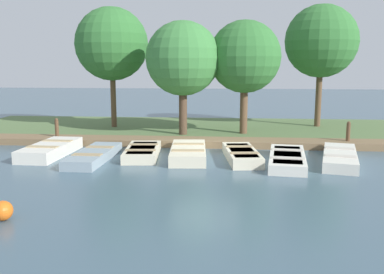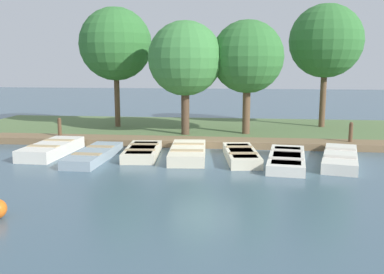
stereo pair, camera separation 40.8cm
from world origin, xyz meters
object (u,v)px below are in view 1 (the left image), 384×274
Objects in this scene: mooring_post_far at (348,134)px; buoy at (3,211)px; rowboat_2 at (143,152)px; rowboat_5 at (287,159)px; park_tree_right at (321,41)px; rowboat_1 at (94,155)px; park_tree_center at (245,57)px; park_tree_far_left at (112,44)px; rowboat_3 at (188,152)px; rowboat_4 at (242,155)px; mooring_post_near at (57,130)px; rowboat_6 at (340,157)px; rowboat_0 at (51,149)px; park_tree_left at (183,59)px.

mooring_post_far is 2.45× the size of buoy.
rowboat_2 reaches higher than rowboat_5.
rowboat_5 is at bearing 77.25° from rowboat_2.
park_tree_right is (-6.91, 7.33, 4.06)m from rowboat_2.
rowboat_1 is 0.67× the size of park_tree_center.
park_tree_far_left is 6.43m from park_tree_center.
rowboat_3 is 0.89× the size of rowboat_5.
rowboat_4 is 9.44m from park_tree_far_left.
mooring_post_near is at bearing -124.60° from rowboat_2.
mooring_post_far reaches higher than rowboat_3.
rowboat_6 is 0.71× the size of park_tree_center.
rowboat_3 is 0.54× the size of park_tree_far_left.
park_tree_right is at bearing -177.24° from mooring_post_far.
rowboat_0 is at bearing -56.82° from park_tree_center.
park_tree_far_left is at bearing 159.22° from mooring_post_near.
rowboat_5 is at bearing 71.92° from mooring_post_near.
rowboat_2 is 4.58m from mooring_post_near.
mooring_post_far is 12.58m from buoy.
rowboat_6 is at bearing 81.95° from rowboat_2.
rowboat_1 is at bearing -83.35° from rowboat_3.
rowboat_1 is 3.31× the size of mooring_post_far.
rowboat_5 is at bearing -66.39° from rowboat_6.
park_tree_center is at bearing 151.72° from rowboat_3.
park_tree_right is at bearing 95.88° from park_tree_far_left.
park_tree_center is (-2.18, -3.92, 2.95)m from mooring_post_far.
rowboat_1 is (0.59, 1.75, -0.05)m from rowboat_0.
rowboat_5 is at bearing -17.93° from park_tree_right.
park_tree_center is at bearing 125.32° from rowboat_0.
buoy is at bearing -19.80° from rowboat_2.
mooring_post_near is (-2.33, -0.70, 0.30)m from rowboat_0.
mooring_post_far reaches higher than rowboat_5.
rowboat_6 is at bearing 90.74° from rowboat_0.
park_tree_right is at bearing 128.14° from rowboat_2.
rowboat_3 is 8.28m from park_tree_far_left.
rowboat_1 is at bearing 73.55° from rowboat_0.
mooring_post_near is at bearing -161.11° from rowboat_0.
park_tree_right is at bearing 136.62° from rowboat_3.
park_tree_left is (-4.58, 2.53, 3.23)m from rowboat_1.
buoy is (6.32, -1.65, 0.04)m from rowboat_2.
mooring_post_near is at bearing -67.56° from park_tree_right.
mooring_post_far is at bearing 90.00° from mooring_post_near.
buoy is at bearing 16.71° from rowboat_0.
park_tree_right is (-4.67, -0.23, 3.71)m from mooring_post_far.
mooring_post_far is (-2.33, 5.95, 0.32)m from rowboat_3.
park_tree_center is (-4.42, 3.64, 3.30)m from rowboat_2.
mooring_post_far is at bearing 132.92° from buoy.
rowboat_4 is at bearing -28.62° from park_tree_right.
park_tree_right is (-7.00, 10.61, 4.01)m from rowboat_0.
mooring_post_far is (-2.58, 0.93, 0.34)m from rowboat_6.
rowboat_3 is at bearing -24.17° from park_tree_center.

